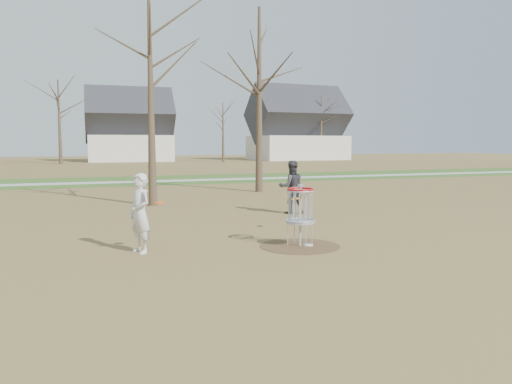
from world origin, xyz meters
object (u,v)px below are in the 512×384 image
at_px(player_throwing, 291,187).
at_px(disc_grounded, 308,245).
at_px(disc_golf_basket, 300,206).
at_px(player_standing, 140,213).

distance_m(player_throwing, disc_grounded, 5.25).
bearing_deg(disc_golf_basket, player_throwing, 67.99).
height_order(player_standing, disc_grounded, player_standing).
bearing_deg(disc_grounded, player_throwing, 70.12).
xyz_separation_m(player_throwing, disc_grounded, (-1.76, -4.87, -0.85)).
bearing_deg(disc_grounded, disc_golf_basket, 172.70).
bearing_deg(player_standing, player_throwing, 105.29).
bearing_deg(player_throwing, player_standing, 48.07).
height_order(disc_grounded, disc_golf_basket, disc_golf_basket).
xyz_separation_m(player_standing, disc_grounded, (3.63, -0.59, -0.82)).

